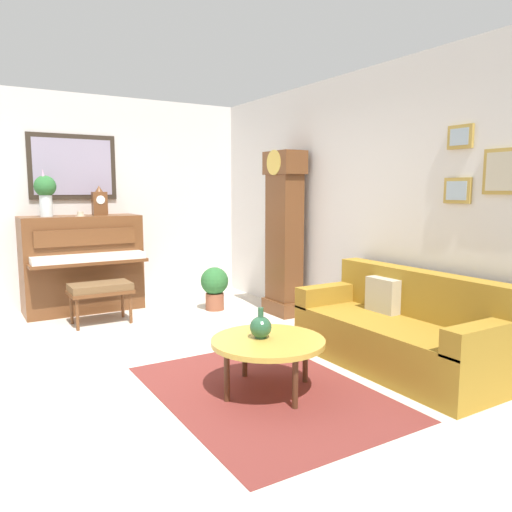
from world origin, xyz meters
name	(u,v)px	position (x,y,z in m)	size (l,w,h in m)	color
ground_plane	(140,366)	(0.00, 0.00, -0.05)	(6.40, 6.00, 0.10)	beige
wall_left	(74,201)	(-2.60, 0.00, 1.41)	(0.13, 4.90, 2.80)	silver
wall_back	(343,203)	(0.01, 2.40, 1.40)	(5.30, 0.13, 2.80)	silver
area_rug	(265,392)	(1.21, 0.60, 0.00)	(2.10, 1.50, 0.01)	maroon
piano	(83,263)	(-2.23, 0.00, 0.62)	(0.87, 1.44, 1.23)	brown
piano_bench	(100,290)	(-1.46, 0.03, 0.41)	(0.42, 0.70, 0.48)	brown
grandfather_clock	(284,238)	(-0.75, 2.12, 0.96)	(0.52, 0.34, 2.03)	brown
couch	(400,332)	(1.34, 1.93, 0.31)	(1.90, 0.80, 0.84)	olive
coffee_table	(268,343)	(1.21, 0.63, 0.39)	(0.88, 0.88, 0.42)	gold
mantel_clock	(100,202)	(-2.23, 0.25, 1.40)	(0.13, 0.18, 0.38)	brown
flower_vase	(45,191)	(-2.23, -0.40, 1.54)	(0.26, 0.26, 0.58)	silver
teacup	(80,214)	(-2.07, -0.03, 1.25)	(0.12, 0.12, 0.06)	beige
green_jug	(261,327)	(1.15, 0.60, 0.51)	(0.17, 0.17, 0.24)	#234C33
potted_plant	(215,285)	(-1.39, 1.47, 0.32)	(0.36, 0.36, 0.56)	#935138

